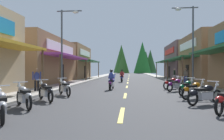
{
  "coord_description": "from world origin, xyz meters",
  "views": [
    {
      "loc": [
        0.3,
        0.64,
        1.57
      ],
      "look_at": [
        -2.57,
        32.45,
        1.45
      ],
      "focal_mm": 32.49,
      "sensor_mm": 36.0,
      "label": 1
    }
  ],
  "objects": [
    {
      "name": "motorcycle_parked_left_1",
      "position": [
        -3.69,
        6.55,
        0.49
      ],
      "size": [
        1.36,
        1.77,
        1.04
      ],
      "rotation": [
        0.0,
        0.0,
        2.21
      ],
      "color": "black",
      "rests_on": "ground"
    },
    {
      "name": "sidewalk_left",
      "position": [
        -6.04,
        34.98,
        0.06
      ],
      "size": [
        2.19,
        99.96,
        0.12
      ],
      "primitive_type": "cube",
      "color": "#9E9991",
      "rests_on": "ground"
    },
    {
      "name": "storefront_left_middle",
      "position": [
        -10.5,
        22.02,
        2.49
      ],
      "size": [
        8.62,
        11.5,
        4.97
      ],
      "color": "olive",
      "rests_on": "ground"
    },
    {
      "name": "ground",
      "position": [
        0.0,
        34.98,
        -0.05
      ],
      "size": [
        9.88,
        99.96,
        0.1
      ],
      "primitive_type": "cube",
      "color": "#38383A"
    },
    {
      "name": "motorcycle_parked_left_2",
      "position": [
        -4.01,
        8.51,
        0.49
      ],
      "size": [
        1.53,
        1.64,
        1.04
      ],
      "rotation": [
        0.0,
        0.0,
        2.32
      ],
      "color": "black",
      "rests_on": "ground"
    },
    {
      "name": "motorcycle_parked_left_4",
      "position": [
        -3.61,
        12.44,
        0.49
      ],
      "size": [
        1.32,
        1.8,
        1.04
      ],
      "rotation": [
        0.0,
        0.0,
        2.19
      ],
      "color": "black",
      "rests_on": "ground"
    },
    {
      "name": "motorcycle_parked_right_5",
      "position": [
        3.53,
        15.35,
        0.49
      ],
      "size": [
        1.61,
        1.56,
        1.04
      ],
      "rotation": [
        0.0,
        0.0,
        0.77
      ],
      "color": "black",
      "rests_on": "ground"
    },
    {
      "name": "motorcycle_parked_right_4",
      "position": [
        3.71,
        13.29,
        0.49
      ],
      "size": [
        1.4,
        1.75,
        1.04
      ],
      "rotation": [
        0.0,
        0.0,
        0.91
      ],
      "color": "black",
      "rests_on": "ground"
    },
    {
      "name": "streetlamp_right",
      "position": [
        5.04,
        17.47,
        4.28
      ],
      "size": [
        2.08,
        0.3,
        6.65
      ],
      "color": "#474C51",
      "rests_on": "ground"
    },
    {
      "name": "rider_cruising_lead",
      "position": [
        -1.15,
        16.17,
        0.66
      ],
      "size": [
        0.6,
        2.14,
        1.57
      ],
      "rotation": [
        0.0,
        0.0,
        1.51
      ],
      "color": "black",
      "rests_on": "ground"
    },
    {
      "name": "sidewalk_right",
      "position": [
        6.04,
        34.98,
        0.06
      ],
      "size": [
        2.19,
        99.96,
        0.12
      ],
      "primitive_type": "cube",
      "color": "gray",
      "rests_on": "ground"
    },
    {
      "name": "motorcycle_parked_right_2",
      "position": [
        3.58,
        9.91,
        0.49
      ],
      "size": [
        1.89,
        1.17,
        1.04
      ],
      "rotation": [
        0.0,
        0.0,
        0.53
      ],
      "color": "black",
      "rests_on": "ground"
    },
    {
      "name": "rider_cruising_trailing",
      "position": [
        -0.72,
        25.4,
        0.66
      ],
      "size": [
        0.6,
        2.14,
        1.57
      ],
      "rotation": [
        0.0,
        0.0,
        1.53
      ],
      "color": "black",
      "rests_on": "ground"
    },
    {
      "name": "centerline_dashes",
      "position": [
        0.0,
        39.35,
        0.01
      ],
      "size": [
        0.16,
        78.04,
        0.01
      ],
      "color": "#E0C64C",
      "rests_on": "ground"
    },
    {
      "name": "streetlamp_left",
      "position": [
        -5.04,
        16.92,
        4.18
      ],
      "size": [
        2.08,
        0.3,
        6.46
      ],
      "color": "#474C51",
      "rests_on": "ground"
    },
    {
      "name": "pedestrian_waiting",
      "position": [
        5.83,
        26.68,
        0.97
      ],
      "size": [
        0.41,
        0.5,
        1.67
      ],
      "rotation": [
        0.0,
        0.0,
        5.75
      ],
      "color": "#B2A599",
      "rests_on": "ground"
    },
    {
      "name": "storefront_right_far",
      "position": [
        10.82,
        36.9,
        3.0
      ],
      "size": [
        9.24,
        11.08,
        5.99
      ],
      "color": "brown",
      "rests_on": "ground"
    },
    {
      "name": "treeline_backdrop",
      "position": [
        2.58,
        86.21,
        5.65
      ],
      "size": [
        18.45,
        12.9,
        12.71
      ],
      "color": "#2F5E23",
      "rests_on": "ground"
    },
    {
      "name": "pedestrian_strolling",
      "position": [
        -5.98,
        13.76,
        0.94
      ],
      "size": [
        0.48,
        0.42,
        1.63
      ],
      "rotation": [
        0.0,
        0.0,
        2.19
      ],
      "color": "black",
      "rests_on": "ground"
    },
    {
      "name": "storefront_right_middle",
      "position": [
        10.21,
        25.58,
        2.84
      ],
      "size": [
        8.02,
        9.46,
        5.67
      ],
      "color": "olive",
      "rests_on": "ground"
    },
    {
      "name": "motorcycle_parked_left_3",
      "position": [
        -3.88,
        10.33,
        0.49
      ],
      "size": [
        1.47,
        1.69,
        1.04
      ],
      "rotation": [
        0.0,
        0.0,
        2.28
      ],
      "color": "black",
      "rests_on": "ground"
    },
    {
      "name": "pedestrian_browsing",
      "position": [
        5.87,
        21.68,
        0.98
      ],
      "size": [
        0.57,
        0.28,
        1.69
      ],
      "rotation": [
        0.0,
        0.0,
        4.77
      ],
      "color": "#333F8C",
      "rests_on": "ground"
    },
    {
      "name": "storefront_left_far",
      "position": [
        -10.27,
        33.47,
        2.71
      ],
      "size": [
        8.15,
        9.69,
        5.42
      ],
      "color": "olive",
      "rests_on": "ground"
    },
    {
      "name": "motorcycle_parked_right_3",
      "position": [
        3.67,
        11.72,
        0.49
      ],
      "size": [
        1.71,
        1.44,
        1.04
      ],
      "rotation": [
        0.0,
        0.0,
        0.69
      ],
      "color": "black",
      "rests_on": "ground"
    },
    {
      "name": "motorcycle_parked_right_6",
      "position": [
        3.58,
        17.06,
        0.49
      ],
      "size": [
        1.63,
        1.53,
        1.04
      ],
      "rotation": [
        0.0,
        0.0,
        0.75
      ],
      "color": "black",
      "rests_on": "ground"
    }
  ]
}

